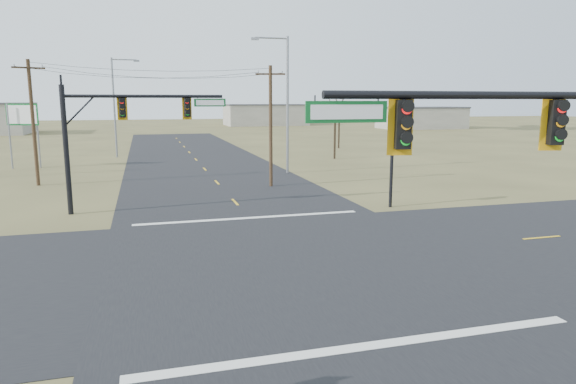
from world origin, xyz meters
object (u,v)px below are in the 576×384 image
(pedestal_signal_ne, at_px, (393,150))
(utility_pole_near, at_px, (271,124))
(highway_sign, at_px, (23,123))
(mast_arm_near, at_px, (561,149))
(bare_tree_c, at_px, (335,110))
(bare_tree_d, at_px, (339,104))
(utility_pole_far, at_px, (33,121))
(streetlight_c, at_px, (116,102))
(streetlight_a, at_px, (285,98))
(mast_arm_far, at_px, (123,121))

(pedestal_signal_ne, xyz_separation_m, utility_pole_near, (-4.98, 9.21, 1.15))
(highway_sign, bearing_deg, mast_arm_near, -40.75)
(mast_arm_near, height_order, bare_tree_c, mast_arm_near)
(mast_arm_near, bearing_deg, pedestal_signal_ne, 90.00)
(pedestal_signal_ne, bearing_deg, highway_sign, 158.26)
(pedestal_signal_ne, xyz_separation_m, bare_tree_d, (10.85, 36.32, 2.45))
(utility_pole_far, relative_size, bare_tree_d, 1.26)
(streetlight_c, distance_m, bare_tree_d, 27.54)
(mast_arm_near, xyz_separation_m, streetlight_a, (2.00, 32.30, 1.40))
(utility_pole_far, distance_m, streetlight_a, 19.36)
(utility_pole_near, bearing_deg, highway_sign, 140.30)
(streetlight_c, relative_size, bare_tree_c, 1.61)
(streetlight_c, bearing_deg, bare_tree_c, -26.45)
(mast_arm_far, bearing_deg, mast_arm_near, -77.95)
(pedestal_signal_ne, distance_m, streetlight_a, 16.10)
(pedestal_signal_ne, xyz_separation_m, bare_tree_c, (5.91, 24.88, 1.87))
(pedestal_signal_ne, relative_size, streetlight_a, 0.41)
(bare_tree_c, bearing_deg, streetlight_a, -131.23)
(mast_arm_far, xyz_separation_m, highway_sign, (-9.49, 22.13, -0.87))
(pedestal_signal_ne, relative_size, utility_pole_near, 0.54)
(pedestal_signal_ne, height_order, utility_pole_near, utility_pole_near)
(streetlight_c, relative_size, bare_tree_d, 1.49)
(streetlight_a, distance_m, streetlight_c, 22.30)
(streetlight_a, bearing_deg, pedestal_signal_ne, -68.61)
(pedestal_signal_ne, height_order, bare_tree_c, bare_tree_c)
(mast_arm_near, relative_size, utility_pole_far, 1.14)
(mast_arm_near, height_order, streetlight_c, streetlight_c)
(mast_arm_near, xyz_separation_m, bare_tree_d, (15.02, 52.96, 0.78))
(mast_arm_near, distance_m, highway_sign, 46.52)
(mast_arm_near, relative_size, utility_pole_near, 1.20)
(highway_sign, bearing_deg, utility_pole_far, -51.58)
(mast_arm_near, xyz_separation_m, streetlight_c, (-12.28, 49.42, 1.00))
(utility_pole_near, distance_m, bare_tree_c, 19.10)
(highway_sign, height_order, bare_tree_d, bare_tree_d)
(pedestal_signal_ne, height_order, highway_sign, highway_sign)
(streetlight_c, bearing_deg, utility_pole_far, -112.03)
(mast_arm_far, distance_m, highway_sign, 24.09)
(mast_arm_far, relative_size, utility_pole_near, 1.03)
(mast_arm_near, distance_m, bare_tree_d, 55.06)
(mast_arm_near, relative_size, streetlight_a, 0.91)
(pedestal_signal_ne, height_order, bare_tree_d, bare_tree_d)
(streetlight_c, height_order, bare_tree_c, streetlight_c)
(bare_tree_d, bearing_deg, streetlight_c, -172.60)
(utility_pole_far, relative_size, highway_sign, 1.53)
(utility_pole_near, xyz_separation_m, streetlight_c, (-11.48, 23.57, 1.51))
(mast_arm_near, height_order, mast_arm_far, mast_arm_far)
(mast_arm_far, relative_size, pedestal_signal_ne, 1.91)
(bare_tree_c, bearing_deg, mast_arm_far, -133.68)
(utility_pole_far, relative_size, streetlight_a, 0.79)
(mast_arm_far, height_order, highway_sign, mast_arm_far)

